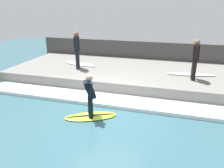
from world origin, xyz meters
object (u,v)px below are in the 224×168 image
surfboard_waiting_near (80,64)px  surfer_waiting_far (195,57)px  surfboard_waiting_far (191,74)px  surfboard_riding (91,116)px  surfer_waiting_near (77,48)px  surfer_riding (90,93)px

surfboard_waiting_near → surfer_waiting_far: size_ratio=1.25×
surfer_waiting_far → surfboard_waiting_far: (0.59, 0.05, -0.87)m
surfboard_riding → surfboard_waiting_near: bearing=28.3°
surfer_waiting_near → surfboard_waiting_near: bearing=18.2°
surfboard_riding → surfer_waiting_far: size_ratio=1.08×
surfer_waiting_near → surfboard_waiting_far: (0.40, -5.09, -0.93)m
surfboard_riding → surfboard_waiting_far: bearing=-39.4°
surfer_riding → surfer_waiting_far: size_ratio=0.86×
surfboard_riding → surfer_waiting_far: (3.22, -3.17, 1.40)m
surfer_riding → surfer_waiting_far: (3.22, -3.17, 0.61)m
surfboard_riding → surfer_waiting_near: bearing=30.1°
surfer_waiting_near → surfboard_riding: bearing=-149.9°
surfboard_riding → surfer_riding: bearing=45.0°
surfboard_waiting_far → surfer_waiting_near: bearing=94.5°
surfer_waiting_far → surfboard_waiting_far: surfer_waiting_far is taller
surfer_riding → surfboard_waiting_near: bearing=28.3°
surfer_riding → surfboard_waiting_far: surfer_riding is taller
surfer_waiting_near → surfer_waiting_far: 5.14m
surfer_riding → surfer_waiting_near: (3.40, 1.97, 0.67)m
surfboard_waiting_far → surfer_riding: bearing=140.6°
surfboard_waiting_near → surfer_waiting_far: 5.50m
surfboard_waiting_far → surfboard_waiting_near: bearing=87.0°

